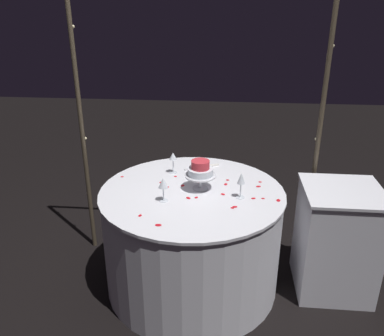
{
  "coord_description": "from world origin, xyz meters",
  "views": [
    {
      "loc": [
        0.24,
        -2.47,
        2.01
      ],
      "look_at": [
        0.0,
        0.0,
        0.96
      ],
      "focal_mm": 36.95,
      "sensor_mm": 36.0,
      "label": 1
    }
  ],
  "objects_px": {
    "main_table": "(192,239)",
    "wine_glass_1": "(163,184)",
    "tiered_cake": "(200,171)",
    "side_table": "(336,240)",
    "wine_glass_2": "(173,158)",
    "cake_knife": "(204,167)",
    "decorative_arch": "(198,82)",
    "wine_glass_0": "(241,180)"
  },
  "relations": [
    {
      "from": "main_table",
      "to": "tiered_cake",
      "type": "distance_m",
      "value": 0.54
    },
    {
      "from": "side_table",
      "to": "wine_glass_1",
      "type": "height_order",
      "value": "wine_glass_1"
    },
    {
      "from": "wine_glass_2",
      "to": "cake_knife",
      "type": "distance_m",
      "value": 0.29
    },
    {
      "from": "wine_glass_2",
      "to": "cake_knife",
      "type": "relative_size",
      "value": 0.61
    },
    {
      "from": "wine_glass_0",
      "to": "cake_knife",
      "type": "height_order",
      "value": "wine_glass_0"
    },
    {
      "from": "wine_glass_1",
      "to": "wine_glass_2",
      "type": "height_order",
      "value": "same"
    },
    {
      "from": "wine_glass_1",
      "to": "wine_glass_2",
      "type": "relative_size",
      "value": 1.0
    },
    {
      "from": "main_table",
      "to": "tiered_cake",
      "type": "xyz_separation_m",
      "value": [
        0.05,
        0.04,
        0.53
      ]
    },
    {
      "from": "main_table",
      "to": "wine_glass_1",
      "type": "bearing_deg",
      "value": -135.98
    },
    {
      "from": "side_table",
      "to": "cake_knife",
      "type": "bearing_deg",
      "value": 159.52
    },
    {
      "from": "wine_glass_0",
      "to": "wine_glass_1",
      "type": "xyz_separation_m",
      "value": [
        -0.51,
        -0.1,
        -0.01
      ]
    },
    {
      "from": "decorative_arch",
      "to": "side_table",
      "type": "relative_size",
      "value": 2.81
    },
    {
      "from": "wine_glass_1",
      "to": "cake_knife",
      "type": "distance_m",
      "value": 0.65
    },
    {
      "from": "decorative_arch",
      "to": "side_table",
      "type": "xyz_separation_m",
      "value": [
        1.05,
        -0.36,
        -1.06
      ]
    },
    {
      "from": "side_table",
      "to": "wine_glass_0",
      "type": "bearing_deg",
      "value": -169.59
    },
    {
      "from": "wine_glass_2",
      "to": "tiered_cake",
      "type": "bearing_deg",
      "value": -48.76
    },
    {
      "from": "tiered_cake",
      "to": "cake_knife",
      "type": "relative_size",
      "value": 0.8
    },
    {
      "from": "tiered_cake",
      "to": "cake_knife",
      "type": "bearing_deg",
      "value": 89.8
    },
    {
      "from": "side_table",
      "to": "wine_glass_2",
      "type": "height_order",
      "value": "wine_glass_2"
    },
    {
      "from": "tiered_cake",
      "to": "wine_glass_2",
      "type": "relative_size",
      "value": 1.32
    },
    {
      "from": "wine_glass_1",
      "to": "tiered_cake",
      "type": "bearing_deg",
      "value": 42.37
    },
    {
      "from": "wine_glass_0",
      "to": "cake_knife",
      "type": "relative_size",
      "value": 0.66
    },
    {
      "from": "main_table",
      "to": "wine_glass_0",
      "type": "distance_m",
      "value": 0.63
    },
    {
      "from": "wine_glass_0",
      "to": "decorative_arch",
      "type": "bearing_deg",
      "value": 124.18
    },
    {
      "from": "wine_glass_0",
      "to": "cake_knife",
      "type": "bearing_deg",
      "value": 118.99
    },
    {
      "from": "wine_glass_1",
      "to": "cake_knife",
      "type": "bearing_deg",
      "value": 69.08
    },
    {
      "from": "side_table",
      "to": "wine_glass_0",
      "type": "height_order",
      "value": "wine_glass_0"
    },
    {
      "from": "tiered_cake",
      "to": "cake_knife",
      "type": "xyz_separation_m",
      "value": [
        0.0,
        0.39,
        -0.13
      ]
    },
    {
      "from": "wine_glass_0",
      "to": "wine_glass_2",
      "type": "relative_size",
      "value": 1.08
    },
    {
      "from": "side_table",
      "to": "tiered_cake",
      "type": "xyz_separation_m",
      "value": [
        -1.0,
        -0.02,
        0.52
      ]
    },
    {
      "from": "decorative_arch",
      "to": "wine_glass_1",
      "type": "relative_size",
      "value": 13.78
    },
    {
      "from": "wine_glass_2",
      "to": "cake_knife",
      "type": "height_order",
      "value": "wine_glass_2"
    },
    {
      "from": "decorative_arch",
      "to": "cake_knife",
      "type": "relative_size",
      "value": 8.38
    },
    {
      "from": "main_table",
      "to": "tiered_cake",
      "type": "bearing_deg",
      "value": 36.48
    },
    {
      "from": "decorative_arch",
      "to": "wine_glass_1",
      "type": "xyz_separation_m",
      "value": [
        -0.17,
        -0.59,
        -0.55
      ]
    },
    {
      "from": "wine_glass_0",
      "to": "tiered_cake",
      "type": "bearing_deg",
      "value": 158.45
    },
    {
      "from": "main_table",
      "to": "wine_glass_1",
      "type": "xyz_separation_m",
      "value": [
        -0.17,
        -0.17,
        0.52
      ]
    },
    {
      "from": "decorative_arch",
      "to": "wine_glass_2",
      "type": "distance_m",
      "value": 0.59
    },
    {
      "from": "decorative_arch",
      "to": "wine_glass_1",
      "type": "distance_m",
      "value": 0.83
    },
    {
      "from": "main_table",
      "to": "cake_knife",
      "type": "relative_size",
      "value": 4.75
    },
    {
      "from": "tiered_cake",
      "to": "wine_glass_2",
      "type": "bearing_deg",
      "value": 131.24
    },
    {
      "from": "cake_knife",
      "to": "wine_glass_2",
      "type": "bearing_deg",
      "value": -150.17
    }
  ]
}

